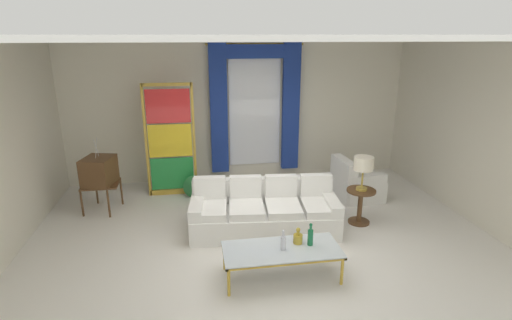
# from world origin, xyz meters

# --- Properties ---
(ground_plane) EXTENTS (16.00, 16.00, 0.00)m
(ground_plane) POSITION_xyz_m (0.00, 0.00, 0.00)
(ground_plane) COLOR white
(wall_rear) EXTENTS (8.00, 0.12, 3.00)m
(wall_rear) POSITION_xyz_m (0.00, 3.06, 1.50)
(wall_rear) COLOR silver
(wall_rear) RESTS_ON ground
(wall_left) EXTENTS (0.12, 7.00, 3.00)m
(wall_left) POSITION_xyz_m (-3.66, 0.60, 1.50)
(wall_left) COLOR silver
(wall_left) RESTS_ON ground
(wall_right) EXTENTS (0.12, 7.00, 3.00)m
(wall_right) POSITION_xyz_m (3.66, 0.60, 1.50)
(wall_right) COLOR silver
(wall_right) RESTS_ON ground
(ceiling_slab) EXTENTS (8.00, 7.60, 0.04)m
(ceiling_slab) POSITION_xyz_m (0.00, 0.80, 3.02)
(ceiling_slab) COLOR white
(curtained_window) EXTENTS (2.00, 0.17, 2.70)m
(curtained_window) POSITION_xyz_m (0.33, 2.89, 1.74)
(curtained_window) COLOR white
(curtained_window) RESTS_ON ground
(couch_white_long) EXTENTS (2.41, 1.14, 0.86)m
(couch_white_long) POSITION_xyz_m (0.08, 0.47, 0.31)
(couch_white_long) COLOR white
(couch_white_long) RESTS_ON ground
(coffee_table) EXTENTS (1.52, 0.66, 0.41)m
(coffee_table) POSITION_xyz_m (0.06, -0.90, 0.38)
(coffee_table) COLOR silver
(coffee_table) RESTS_ON ground
(bottle_blue_decanter) EXTENTS (0.12, 0.12, 0.22)m
(bottle_blue_decanter) POSITION_xyz_m (0.30, -0.79, 0.49)
(bottle_blue_decanter) COLOR gold
(bottle_blue_decanter) RESTS_ON coffee_table
(bottle_crystal_tall) EXTENTS (0.07, 0.07, 0.28)m
(bottle_crystal_tall) POSITION_xyz_m (0.07, -0.92, 0.52)
(bottle_crystal_tall) COLOR silver
(bottle_crystal_tall) RESTS_ON coffee_table
(bottle_amber_squat) EXTENTS (0.07, 0.07, 0.31)m
(bottle_amber_squat) POSITION_xyz_m (0.45, -0.86, 0.54)
(bottle_amber_squat) COLOR #196B3D
(bottle_amber_squat) RESTS_ON coffee_table
(vintage_tv) EXTENTS (0.63, 0.69, 1.35)m
(vintage_tv) POSITION_xyz_m (-2.66, 1.65, 0.73)
(vintage_tv) COLOR brown
(vintage_tv) RESTS_ON ground
(armchair_white) EXTENTS (0.87, 0.87, 0.80)m
(armchair_white) POSITION_xyz_m (2.05, 1.46, 0.29)
(armchair_white) COLOR white
(armchair_white) RESTS_ON ground
(stained_glass_divider) EXTENTS (0.95, 0.05, 2.20)m
(stained_glass_divider) POSITION_xyz_m (-1.43, 2.22, 1.06)
(stained_glass_divider) COLOR gold
(stained_glass_divider) RESTS_ON ground
(peacock_figurine) EXTENTS (0.44, 0.60, 0.50)m
(peacock_figurine) POSITION_xyz_m (-1.01, 1.92, 0.22)
(peacock_figurine) COLOR beige
(peacock_figurine) RESTS_ON ground
(round_side_table) EXTENTS (0.48, 0.48, 0.59)m
(round_side_table) POSITION_xyz_m (1.71, 0.42, 0.36)
(round_side_table) COLOR brown
(round_side_table) RESTS_ON ground
(table_lamp_brass) EXTENTS (0.32, 0.32, 0.57)m
(table_lamp_brass) POSITION_xyz_m (1.71, 0.42, 1.03)
(table_lamp_brass) COLOR #B29338
(table_lamp_brass) RESTS_ON round_side_table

